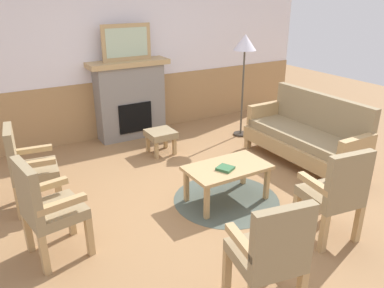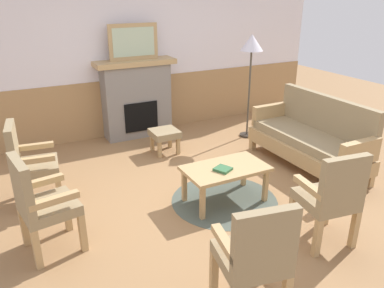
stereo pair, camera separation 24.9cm
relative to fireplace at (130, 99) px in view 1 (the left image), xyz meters
name	(u,v)px [view 1 (the left image)]	position (x,y,z in m)	size (l,w,h in m)	color
ground_plane	(207,195)	(0.00, -2.35, -0.65)	(14.00, 14.00, 0.00)	#997047
wall_back	(122,56)	(0.00, 0.25, 0.66)	(7.20, 0.14, 2.70)	white
fireplace	(130,99)	(0.00, 0.00, 0.00)	(1.30, 0.44, 1.28)	gray
framed_picture	(127,42)	(0.00, 0.00, 0.91)	(0.80, 0.04, 0.56)	tan
couch	(306,137)	(1.71, -2.26, -0.26)	(0.70, 1.80, 0.98)	tan
coffee_table	(227,170)	(0.14, -2.55, -0.27)	(0.96, 0.56, 0.44)	tan
round_rug	(226,199)	(0.14, -2.55, -0.65)	(1.26, 1.26, 0.01)	#4C564C
book_on_table	(225,168)	(0.07, -2.61, -0.20)	(0.16, 0.17, 0.03)	#33663D
footstool	(161,135)	(0.10, -0.90, -0.37)	(0.40, 0.40, 0.36)	tan
armchair_near_fireplace	(27,164)	(-1.85, -1.56, -0.11)	(0.53, 0.53, 0.98)	tan
armchair_by_window_left	(46,206)	(-1.85, -2.56, -0.11)	(0.55, 0.55, 0.98)	tan
armchair_front_left	(271,251)	(-0.55, -4.07, -0.11)	(0.56, 0.56, 0.98)	tan
armchair_front_center	(336,191)	(0.59, -3.70, -0.11)	(0.54, 0.54, 0.98)	tan
floor_lamp_by_couch	(245,49)	(1.63, -0.89, 0.80)	(0.36, 0.36, 1.68)	#332D28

